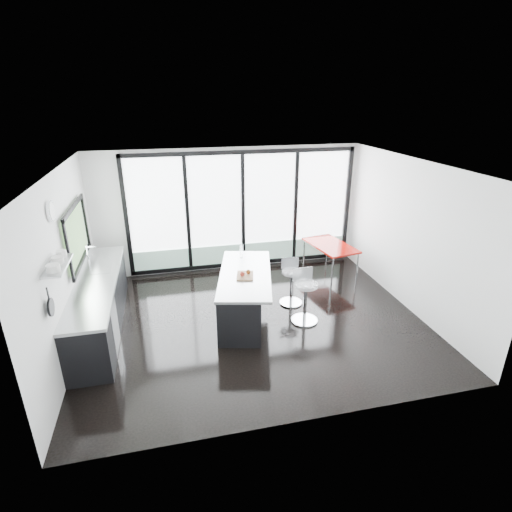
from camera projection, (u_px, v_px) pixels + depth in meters
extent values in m
cube|color=black|center=(254.00, 320.00, 7.32)|extent=(6.00, 5.00, 0.00)
cube|color=white|center=(254.00, 166.00, 6.25)|extent=(6.00, 5.00, 0.00)
cube|color=silver|center=(230.00, 210.00, 9.04)|extent=(6.00, 0.00, 2.80)
cube|color=white|center=(243.00, 210.00, 9.07)|extent=(5.00, 0.02, 2.50)
cube|color=slate|center=(244.00, 253.00, 9.43)|extent=(5.00, 0.02, 0.44)
cube|color=black|center=(187.00, 214.00, 8.77)|extent=(0.08, 0.04, 2.50)
cube|color=black|center=(243.00, 210.00, 9.04)|extent=(0.08, 0.04, 2.50)
cube|color=black|center=(296.00, 207.00, 9.30)|extent=(0.08, 0.04, 2.50)
cube|color=silver|center=(304.00, 327.00, 4.53)|extent=(6.00, 0.00, 2.80)
cube|color=silver|center=(65.00, 266.00, 6.15)|extent=(0.00, 5.00, 2.80)
cube|color=#4F7343|center=(75.00, 235.00, 6.89)|extent=(0.02, 1.60, 0.90)
cube|color=#AAADAF|center=(58.00, 266.00, 5.28)|extent=(0.25, 0.80, 0.03)
cylinder|color=white|center=(51.00, 211.00, 5.53)|extent=(0.04, 0.30, 0.30)
cylinder|color=black|center=(51.00, 307.00, 5.06)|extent=(0.03, 0.24, 0.24)
cube|color=silver|center=(411.00, 236.00, 7.42)|extent=(0.00, 5.00, 2.80)
cube|color=black|center=(100.00, 306.00, 6.94)|extent=(0.65, 3.20, 0.87)
cube|color=#AAADAF|center=(96.00, 282.00, 6.77)|extent=(0.69, 3.24, 0.05)
cube|color=#AAADAF|center=(99.00, 270.00, 7.22)|extent=(0.45, 0.48, 0.06)
cylinder|color=silver|center=(89.00, 258.00, 7.10)|extent=(0.02, 0.02, 0.44)
cube|color=#AAADAF|center=(115.00, 327.00, 6.34)|extent=(0.03, 0.60, 0.80)
cube|color=black|center=(241.00, 296.00, 7.33)|extent=(1.18, 2.20, 0.83)
cube|color=#AAADAF|center=(245.00, 274.00, 7.16)|extent=(1.37, 2.30, 0.05)
cube|color=#916C4D|center=(245.00, 276.00, 7.01)|extent=(0.37, 0.44, 0.03)
sphere|color=maroon|center=(242.00, 274.00, 6.95)|extent=(0.10, 0.10, 0.09)
sphere|color=#68330F|center=(248.00, 272.00, 7.04)|extent=(0.10, 0.10, 0.08)
cylinder|color=silver|center=(241.00, 252.00, 7.76)|extent=(0.08, 0.08, 0.27)
cylinder|color=silver|center=(305.00, 303.00, 7.15)|extent=(0.51, 0.51, 0.77)
cylinder|color=silver|center=(291.00, 287.00, 7.78)|extent=(0.46, 0.46, 0.71)
cube|color=#970E08|center=(329.00, 259.00, 9.12)|extent=(0.97, 1.42, 0.70)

